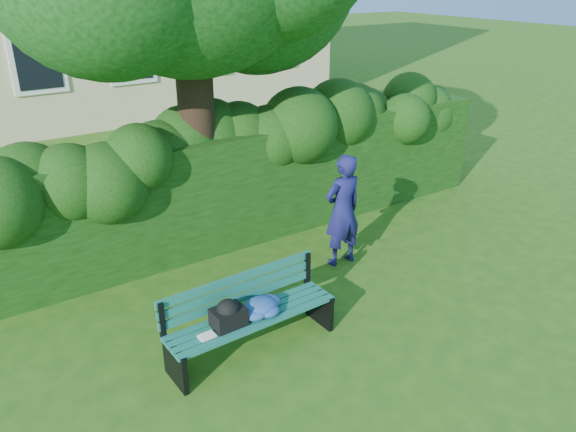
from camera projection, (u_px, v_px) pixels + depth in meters
ground at (312, 293)px, 7.76m from camera, size 80.00×80.00×0.00m
hedge at (233, 186)px, 9.06m from camera, size 10.00×1.00×1.80m
park_bench at (249, 313)px, 6.43m from camera, size 2.07×0.61×0.89m
man_reading at (343, 210)px, 8.24m from camera, size 0.63×0.41×1.72m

